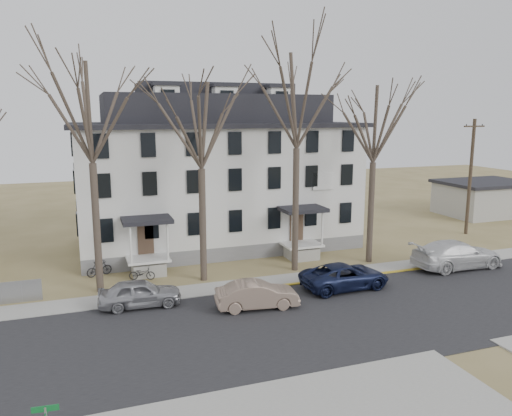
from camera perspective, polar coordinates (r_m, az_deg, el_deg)
name	(u,v)px	position (r m, az deg, el deg)	size (l,w,h in m)	color
ground	(361,334)	(23.97, 11.95, -13.94)	(120.00, 120.00, 0.00)	olive
main_road	(340,318)	(25.54, 9.57, -12.26)	(120.00, 10.00, 0.04)	#27272A
far_sidewalk	(292,280)	(30.56, 4.08, -8.21)	(120.00, 2.00, 0.08)	#A09F97
yellow_curb	(371,276)	(32.07, 13.03, -7.55)	(14.00, 0.25, 0.06)	gold
boarding_house	(216,174)	(37.94, -4.62, 3.85)	(20.80, 12.36, 12.05)	slate
distant_building	(484,198)	(54.44, 24.61, 1.07)	(8.50, 6.50, 3.35)	#A09F97
tree_far_left	(89,105)	(28.27, -18.53, 11.07)	(8.40, 8.40, 13.72)	#473B31
tree_mid_left	(201,119)	(29.03, -6.35, 10.06)	(7.80, 7.80, 12.74)	#473B31
tree_center	(297,94)	(30.98, 4.74, 12.87)	(9.00, 9.00, 14.70)	#473B31
tree_mid_right	(375,118)	(33.58, 13.43, 9.93)	(7.80, 7.80, 12.74)	#473B31
utility_pole_far	(470,176)	(44.58, 23.29, 3.42)	(2.00, 0.28, 9.50)	#3D3023
car_silver	(140,294)	(26.92, -13.13, -9.53)	(1.70, 4.22, 1.44)	#9C9CA1
car_tan	(257,295)	(26.05, 0.12, -9.97)	(1.49, 4.26, 1.40)	gray
car_navy	(345,277)	(29.29, 10.12, -7.73)	(2.38, 5.16, 1.43)	#151C3D
car_white	(457,255)	(35.01, 21.98, -4.99)	(2.50, 6.14, 1.78)	silver
bicycle_left	(142,274)	(31.06, -12.90, -7.36)	(0.54, 1.54, 0.81)	black
bicycle_right	(99,269)	(32.44, -17.48, -6.67)	(0.46, 1.61, 0.97)	black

